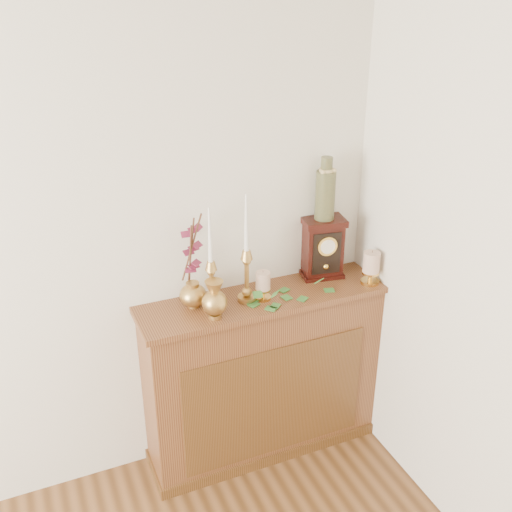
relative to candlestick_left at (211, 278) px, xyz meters
name	(u,v)px	position (x,y,z in m)	size (l,w,h in m)	color
console_shelf	(263,379)	(0.27, 0.02, -0.66)	(1.24, 0.34, 0.93)	brown
candlestick_left	(211,278)	(0.00, 0.00, 0.00)	(0.08, 0.08, 0.50)	tan
candlestick_center	(247,267)	(0.18, 0.01, 0.01)	(0.09, 0.09, 0.53)	tan
bud_vase	(215,300)	(-0.02, -0.08, -0.07)	(0.12, 0.12, 0.19)	tan
ginger_jar	(192,263)	(-0.06, 0.09, 0.05)	(0.19, 0.20, 0.47)	tan
pillar_candle_left	(263,284)	(0.25, -0.01, -0.08)	(0.08, 0.08, 0.15)	gold
pillar_candle_right	(371,266)	(0.81, -0.07, -0.07)	(0.09, 0.09, 0.18)	gold
ivy_garland	(296,298)	(0.39, -0.08, -0.15)	(0.39, 0.16, 0.08)	#346D29
mantel_clock	(323,248)	(0.63, 0.10, -0.01)	(0.23, 0.18, 0.31)	black
ceramic_vase	(325,192)	(0.63, 0.10, 0.29)	(0.10, 0.10, 0.31)	#1C382A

